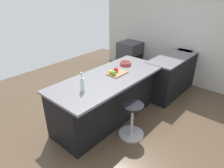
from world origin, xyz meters
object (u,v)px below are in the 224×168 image
object	(u,v)px
apple_green	(114,73)
water_bottle	(82,84)
kitchen_island	(108,97)
apple_red	(116,70)
stool_by_window	(132,121)
cutting_board	(117,73)
apple_yellow	(111,72)
oven_range	(130,57)
fruit_bowl	(126,63)

from	to	relation	value
apple_green	water_bottle	bearing A→B (deg)	-0.22
kitchen_island	apple_red	size ratio (longest dim) A/B	26.96
stool_by_window	cutting_board	distance (m)	0.91
cutting_board	water_bottle	xyz separation A→B (m)	(0.86, 0.01, 0.11)
cutting_board	apple_green	bearing A→B (deg)	7.09
apple_yellow	water_bottle	bearing A→B (deg)	6.10
apple_red	cutting_board	bearing A→B (deg)	69.61
kitchen_island	apple_red	xyz separation A→B (m)	(-0.20, 0.02, 0.51)
apple_yellow	water_bottle	xyz separation A→B (m)	(0.74, 0.08, 0.07)
apple_red	water_bottle	size ratio (longest dim) A/B	0.27
oven_range	fruit_bowl	xyz separation A→B (m)	(1.58, 1.04, 0.50)
stool_by_window	apple_green	size ratio (longest dim) A/B	7.45
kitchen_island	water_bottle	distance (m)	0.89
water_bottle	fruit_bowl	world-z (taller)	water_bottle
oven_range	kitchen_island	bearing A→B (deg)	27.08
stool_by_window	cutting_board	xyz separation A→B (m)	(-0.31, -0.59, 0.62)
fruit_bowl	kitchen_island	bearing A→B (deg)	7.76
oven_range	kitchen_island	distance (m)	2.48
kitchen_island	apple_red	bearing A→B (deg)	173.72
apple_green	fruit_bowl	world-z (taller)	apple_green
apple_red	fruit_bowl	xyz separation A→B (m)	(-0.43, -0.11, -0.02)
kitchen_island	cutting_board	world-z (taller)	cutting_board
oven_range	apple_red	bearing A→B (deg)	29.80
stool_by_window	apple_red	distance (m)	0.98
apple_red	fruit_bowl	distance (m)	0.44
kitchen_island	water_bottle	bearing A→B (deg)	7.15
oven_range	apple_yellow	size ratio (longest dim) A/B	11.98
cutting_board	apple_green	distance (m)	0.13
cutting_board	apple_red	xyz separation A→B (m)	(-0.02, -0.05, 0.05)
kitchen_island	apple_green	size ratio (longest dim) A/B	27.44
cutting_board	apple_green	size ratio (longest dim) A/B	4.28
kitchen_island	stool_by_window	world-z (taller)	kitchen_island
oven_range	cutting_board	world-z (taller)	cutting_board
kitchen_island	apple_red	distance (m)	0.55
apple_green	water_bottle	world-z (taller)	water_bottle
apple_red	fruit_bowl	size ratio (longest dim) A/B	0.38
apple_green	oven_range	bearing A→B (deg)	-150.47
stool_by_window	cutting_board	size ratio (longest dim) A/B	1.74
cutting_board	water_bottle	distance (m)	0.87
apple_green	stool_by_window	bearing A→B (deg)	71.67
cutting_board	apple_yellow	size ratio (longest dim) A/B	4.91
apple_yellow	fruit_bowl	size ratio (longest dim) A/B	0.32
fruit_bowl	apple_green	bearing A→B (deg)	17.01
apple_yellow	water_bottle	size ratio (longest dim) A/B	0.23
apple_green	cutting_board	bearing A→B (deg)	-172.91
stool_by_window	water_bottle	bearing A→B (deg)	-46.48
apple_red	apple_yellow	world-z (taller)	apple_red
kitchen_island	water_bottle	size ratio (longest dim) A/B	7.39
stool_by_window	apple_yellow	distance (m)	0.95
apple_red	stool_by_window	bearing A→B (deg)	62.84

